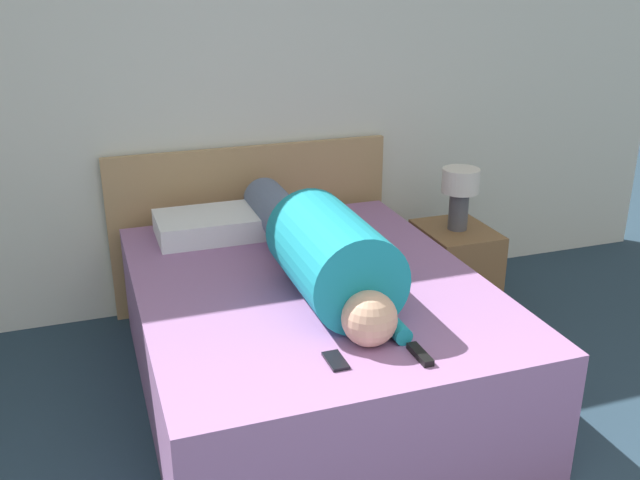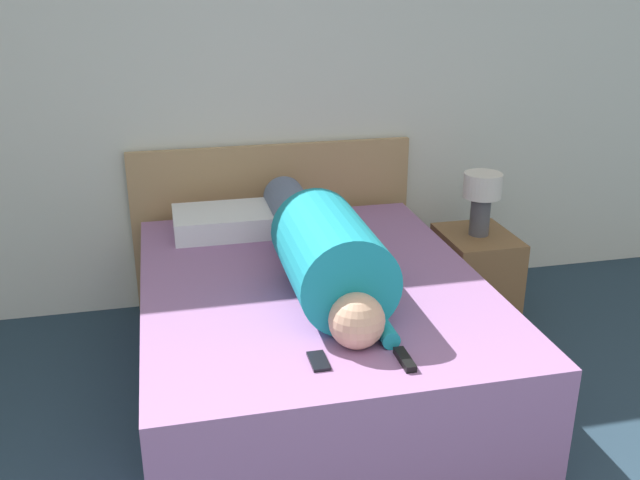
{
  "view_description": "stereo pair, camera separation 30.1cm",
  "coord_description": "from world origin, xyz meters",
  "px_view_note": "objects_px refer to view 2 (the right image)",
  "views": [
    {
      "loc": [
        -0.68,
        -0.26,
        1.94
      ],
      "look_at": [
        0.24,
        2.39,
        0.84
      ],
      "focal_mm": 40.0,
      "sensor_mm": 36.0,
      "label": 1
    },
    {
      "loc": [
        -0.39,
        -0.34,
        1.94
      ],
      "look_at": [
        0.24,
        2.39,
        0.84
      ],
      "focal_mm": 40.0,
      "sensor_mm": 36.0,
      "label": 2
    }
  ],
  "objects_px": {
    "person_lying": "(322,249)",
    "cell_phone": "(319,361)",
    "bed": "(313,337)",
    "table_lamp": "(482,195)",
    "nightstand": "(475,276)",
    "tv_remote": "(405,359)",
    "pillow_near_headboard": "(225,221)"
  },
  "relations": [
    {
      "from": "person_lying",
      "to": "cell_phone",
      "type": "xyz_separation_m",
      "value": [
        -0.17,
        -0.65,
        -0.16
      ]
    },
    {
      "from": "bed",
      "to": "table_lamp",
      "type": "height_order",
      "value": "table_lamp"
    },
    {
      "from": "table_lamp",
      "to": "cell_phone",
      "type": "bearing_deg",
      "value": -133.87
    },
    {
      "from": "bed",
      "to": "nightstand",
      "type": "distance_m",
      "value": 1.21
    },
    {
      "from": "nightstand",
      "to": "cell_phone",
      "type": "relative_size",
      "value": 3.97
    },
    {
      "from": "nightstand",
      "to": "tv_remote",
      "type": "bearing_deg",
      "value": -124.28
    },
    {
      "from": "table_lamp",
      "to": "tv_remote",
      "type": "xyz_separation_m",
      "value": [
        -0.9,
        -1.33,
        -0.14
      ]
    },
    {
      "from": "tv_remote",
      "to": "nightstand",
      "type": "bearing_deg",
      "value": 55.72
    },
    {
      "from": "nightstand",
      "to": "person_lying",
      "type": "height_order",
      "value": "person_lying"
    },
    {
      "from": "table_lamp",
      "to": "nightstand",
      "type": "bearing_deg",
      "value": -90.0
    },
    {
      "from": "tv_remote",
      "to": "cell_phone",
      "type": "xyz_separation_m",
      "value": [
        -0.3,
        0.07,
        -0.01
      ]
    },
    {
      "from": "bed",
      "to": "person_lying",
      "type": "xyz_separation_m",
      "value": [
        0.03,
        -0.06,
        0.47
      ]
    },
    {
      "from": "bed",
      "to": "table_lamp",
      "type": "distance_m",
      "value": 1.29
    },
    {
      "from": "bed",
      "to": "cell_phone",
      "type": "relative_size",
      "value": 14.86
    },
    {
      "from": "bed",
      "to": "table_lamp",
      "type": "bearing_deg",
      "value": 27.21
    },
    {
      "from": "bed",
      "to": "table_lamp",
      "type": "xyz_separation_m",
      "value": [
        1.07,
        0.55,
        0.45
      ]
    },
    {
      "from": "bed",
      "to": "table_lamp",
      "type": "relative_size",
      "value": 5.44
    },
    {
      "from": "pillow_near_headboard",
      "to": "tv_remote",
      "type": "relative_size",
      "value": 3.59
    },
    {
      "from": "bed",
      "to": "nightstand",
      "type": "bearing_deg",
      "value": 27.21
    },
    {
      "from": "pillow_near_headboard",
      "to": "nightstand",
      "type": "bearing_deg",
      "value": -6.55
    },
    {
      "from": "table_lamp",
      "to": "tv_remote",
      "type": "height_order",
      "value": "table_lamp"
    },
    {
      "from": "table_lamp",
      "to": "person_lying",
      "type": "xyz_separation_m",
      "value": [
        -1.04,
        -0.61,
        0.01
      ]
    },
    {
      "from": "table_lamp",
      "to": "tv_remote",
      "type": "bearing_deg",
      "value": -124.28
    },
    {
      "from": "cell_phone",
      "to": "nightstand",
      "type": "bearing_deg",
      "value": 46.13
    },
    {
      "from": "nightstand",
      "to": "tv_remote",
      "type": "relative_size",
      "value": 3.44
    },
    {
      "from": "table_lamp",
      "to": "bed",
      "type": "bearing_deg",
      "value": -152.79
    },
    {
      "from": "person_lying",
      "to": "tv_remote",
      "type": "relative_size",
      "value": 10.95
    },
    {
      "from": "pillow_near_headboard",
      "to": "cell_phone",
      "type": "distance_m",
      "value": 1.43
    },
    {
      "from": "cell_phone",
      "to": "pillow_near_headboard",
      "type": "bearing_deg",
      "value": 97.59
    },
    {
      "from": "tv_remote",
      "to": "table_lamp",
      "type": "bearing_deg",
      "value": 55.72
    },
    {
      "from": "person_lying",
      "to": "table_lamp",
      "type": "bearing_deg",
      "value": 30.25
    },
    {
      "from": "bed",
      "to": "pillow_near_headboard",
      "type": "xyz_separation_m",
      "value": [
        -0.32,
        0.71,
        0.35
      ]
    }
  ]
}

